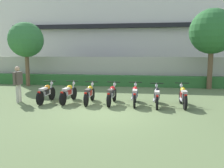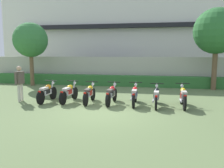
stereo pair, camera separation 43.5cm
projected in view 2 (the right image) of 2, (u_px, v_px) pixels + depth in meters
name	position (u px, v px, depth m)	size (l,w,h in m)	color
ground	(103.00, 112.00, 9.05)	(60.00, 60.00, 0.00)	#607547
building	(137.00, 32.00, 23.27)	(25.61, 6.50, 8.62)	white
compound_wall	(128.00, 71.00, 16.59)	(24.33, 0.30, 1.98)	#BCB7A8
hedge_row	(127.00, 81.00, 16.00)	(19.46, 0.70, 0.72)	#337033
parked_car	(98.00, 69.00, 19.22)	(4.63, 2.37, 1.89)	navy
tree_near_inspector	(31.00, 40.00, 15.88)	(2.34, 2.34, 4.31)	brown
tree_far_side	(217.00, 31.00, 14.01)	(2.76, 2.76, 4.96)	brown
motorcycle_in_row_0	(47.00, 92.00, 10.94)	(0.60, 1.84, 0.97)	black
motorcycle_in_row_1	(69.00, 92.00, 10.91)	(0.60, 1.92, 0.96)	black
motorcycle_in_row_2	(89.00, 93.00, 10.66)	(0.60, 1.80, 0.96)	black
motorcycle_in_row_3	(111.00, 94.00, 10.47)	(0.60, 1.86, 0.96)	black
motorcycle_in_row_4	(135.00, 95.00, 10.32)	(0.60, 1.89, 0.96)	black
motorcycle_in_row_5	(156.00, 96.00, 10.02)	(0.60, 1.89, 0.95)	black
motorcycle_in_row_6	(183.00, 96.00, 9.89)	(0.60, 1.85, 0.98)	black
inspector_person	(20.00, 81.00, 10.95)	(0.23, 0.68, 1.68)	beige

